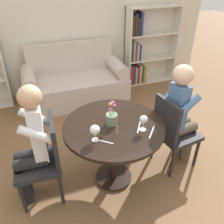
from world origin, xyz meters
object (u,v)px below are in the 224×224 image
at_px(wine_glass_right, 144,120).
at_px(bookshelf_right, 144,49).
at_px(chair_right, 173,130).
at_px(chair_left, 44,157).
at_px(person_right, 181,115).
at_px(wine_glass_left, 95,130).
at_px(person_left, 31,145).
at_px(couch, 75,83).
at_px(flower_vase, 112,117).

bearing_deg(wine_glass_right, bookshelf_right, 63.40).
xyz_separation_m(chair_right, wine_glass_right, (-0.46, -0.15, 0.35)).
distance_m(chair_left, person_right, 1.47).
bearing_deg(chair_right, bookshelf_right, -25.94).
relative_size(person_right, wine_glass_left, 7.92).
bearing_deg(person_left, chair_right, 90.60).
distance_m(chair_left, chair_right, 1.38).
height_order(chair_right, person_left, person_left).
height_order(person_left, wine_glass_left, person_left).
height_order(bookshelf_right, wine_glass_right, bookshelf_right).
relative_size(bookshelf_right, chair_left, 1.56).
xyz_separation_m(bookshelf_right, chair_left, (-2.09, -2.12, -0.15)).
distance_m(chair_left, wine_glass_left, 0.61).
bearing_deg(chair_left, person_right, 91.70).
xyz_separation_m(bookshelf_right, wine_glass_left, (-1.63, -2.32, 0.20)).
height_order(bookshelf_right, person_right, bookshelf_right).
relative_size(couch, wine_glass_right, 10.63).
xyz_separation_m(bookshelf_right, chair_right, (-0.71, -2.18, -0.15)).
xyz_separation_m(chair_left, chair_right, (1.38, -0.05, 0.00)).
bearing_deg(chair_left, flower_vase, 91.23).
distance_m(wine_glass_left, wine_glass_right, 0.46).
height_order(couch, person_right, person_right).
xyz_separation_m(chair_left, wine_glass_right, (0.92, -0.21, 0.35)).
bearing_deg(flower_vase, bookshelf_right, 56.66).
bearing_deg(person_right, wine_glass_right, 99.67).
bearing_deg(wine_glass_left, chair_right, 9.02).
xyz_separation_m(person_left, flower_vase, (0.76, -0.03, 0.15)).
distance_m(bookshelf_right, chair_right, 2.30).
distance_m(couch, wine_glass_left, 2.13).
height_order(couch, person_left, person_left).
bearing_deg(couch, wine_glass_left, -96.39).
height_order(person_left, person_right, person_left).
bearing_deg(couch, person_left, -112.82).
relative_size(person_left, wine_glass_right, 8.00).
relative_size(person_left, person_right, 1.00).
height_order(chair_right, flower_vase, flower_vase).
height_order(bookshelf_right, flower_vase, bookshelf_right).
bearing_deg(bookshelf_right, chair_left, -134.47).
height_order(chair_left, person_right, person_right).
bearing_deg(couch, chair_right, -70.15).
bearing_deg(chair_left, couch, 162.63).
distance_m(bookshelf_right, flower_vase, 2.57).
distance_m(person_right, wine_glass_right, 0.60).
bearing_deg(wine_glass_right, couch, 96.40).
xyz_separation_m(chair_left, flower_vase, (0.67, -0.02, 0.32)).
height_order(person_right, flower_vase, person_right).
xyz_separation_m(couch, person_right, (0.78, -1.89, 0.36)).
bearing_deg(person_left, wine_glass_left, 72.27).
bearing_deg(chair_right, flower_vase, 79.43).
bearing_deg(chair_left, wine_glass_left, 69.51).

